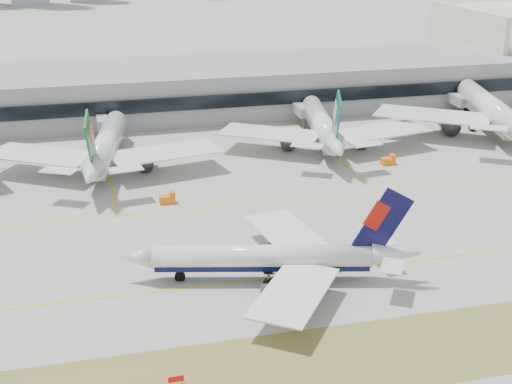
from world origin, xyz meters
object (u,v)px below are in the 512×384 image
object	(u,v)px
terminal	(191,89)
widebody_eva	(105,147)
widebody_cathay	(323,127)
widebody_china_air	(490,110)
taxiing_airliner	(273,258)

from	to	relation	value
terminal	widebody_eva	bearing A→B (deg)	-120.06
widebody_cathay	widebody_china_air	size ratio (longest dim) A/B	0.85
widebody_eva	widebody_cathay	distance (m)	59.93
widebody_cathay	taxiing_airliner	bearing A→B (deg)	165.23
taxiing_airliner	widebody_cathay	distance (m)	80.71
taxiing_airliner	terminal	size ratio (longest dim) A/B	0.19
taxiing_airliner	widebody_eva	bearing A→B (deg)	-56.04
terminal	widebody_cathay	bearing A→B (deg)	-58.37
taxiing_airliner	terminal	distance (m)	120.95
taxiing_airliner	widebody_china_air	distance (m)	115.10
widebody_cathay	widebody_eva	bearing A→B (deg)	104.83
taxiing_airliner	widebody_china_air	size ratio (longest dim) A/B	0.75
widebody_eva	terminal	world-z (taller)	widebody_eva
widebody_china_air	taxiing_airliner	bearing A→B (deg)	144.30
widebody_cathay	terminal	distance (m)	56.17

